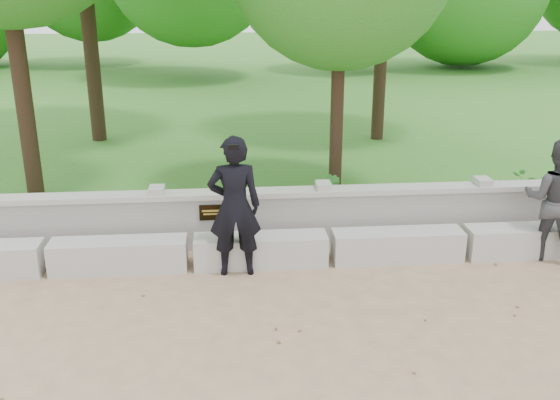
# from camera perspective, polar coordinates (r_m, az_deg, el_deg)

# --- Properties ---
(ground) EXTENTS (80.00, 80.00, 0.00)m
(ground) POSITION_cam_1_polar(r_m,az_deg,el_deg) (7.39, -8.81, -12.32)
(ground) COLOR tan
(ground) RESTS_ON ground
(lawn) EXTENTS (40.00, 22.00, 0.25)m
(lawn) POSITION_cam_1_polar(r_m,az_deg,el_deg) (20.65, -6.56, 8.55)
(lawn) COLOR #316C21
(lawn) RESTS_ON ground
(concrete_bench) EXTENTS (11.90, 0.45, 0.45)m
(concrete_bench) POSITION_cam_1_polar(r_m,az_deg,el_deg) (8.97, -8.18, -4.79)
(concrete_bench) COLOR #A9A7A0
(concrete_bench) RESTS_ON ground
(parapet_wall) EXTENTS (12.50, 0.35, 0.90)m
(parapet_wall) POSITION_cam_1_polar(r_m,az_deg,el_deg) (9.53, -8.05, -1.79)
(parapet_wall) COLOR #9F9D96
(parapet_wall) RESTS_ON ground
(man_main) EXTENTS (0.73, 0.65, 1.97)m
(man_main) POSITION_cam_1_polar(r_m,az_deg,el_deg) (8.46, -4.18, -0.59)
(man_main) COLOR black
(man_main) RESTS_ON ground
(visitor_left) EXTENTS (1.10, 1.05, 1.79)m
(visitor_left) POSITION_cam_1_polar(r_m,az_deg,el_deg) (9.81, 23.82, -0.00)
(visitor_left) COLOR #36363A
(visitor_left) RESTS_ON ground
(shrub_b) EXTENTS (0.43, 0.44, 0.63)m
(shrub_b) POSITION_cam_1_polar(r_m,az_deg,el_deg) (10.28, 4.73, 0.49)
(shrub_b) COLOR #2C7528
(shrub_b) RESTS_ON lawn
(shrub_c) EXTENTS (0.64, 0.59, 0.59)m
(shrub_c) POSITION_cam_1_polar(r_m,az_deg,el_deg) (11.34, 21.73, 0.84)
(shrub_c) COLOR #2C7528
(shrub_c) RESTS_ON lawn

